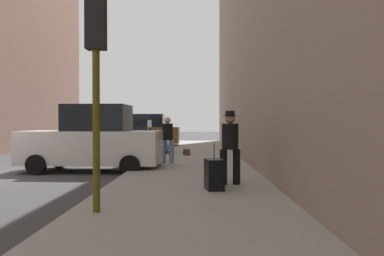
{
  "coord_description": "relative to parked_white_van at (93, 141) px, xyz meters",
  "views": [
    {
      "loc": [
        6.19,
        -11.88,
        1.63
      ],
      "look_at": [
        5.9,
        6.33,
        1.4
      ],
      "focal_mm": 35.0,
      "sensor_mm": 36.0,
      "label": 1
    }
  ],
  "objects": [
    {
      "name": "ground_plane",
      "position": [
        -2.65,
        -0.7,
        -1.03
      ],
      "size": [
        120.0,
        120.0,
        0.0
      ],
      "primitive_type": "plane",
      "color": "#38383A"
    },
    {
      "name": "sidewalk",
      "position": [
        3.35,
        -0.7,
        -0.96
      ],
      "size": [
        4.0,
        40.0,
        0.15
      ],
      "primitive_type": "cube",
      "color": "gray",
      "rests_on": "ground_plane"
    },
    {
      "name": "parked_white_van",
      "position": [
        0.0,
        0.0,
        0.0
      ],
      "size": [
        4.66,
        2.17,
        2.25
      ],
      "color": "silver",
      "rests_on": "ground_plane"
    },
    {
      "name": "parked_blue_sedan",
      "position": [
        0.0,
        6.23,
        -0.18
      ],
      "size": [
        4.2,
        2.07,
        1.79
      ],
      "color": "navy",
      "rests_on": "ground_plane"
    },
    {
      "name": "parked_bronze_suv",
      "position": [
        0.0,
        12.86,
        0.0
      ],
      "size": [
        4.61,
        2.08,
        2.25
      ],
      "color": "brown",
      "rests_on": "ground_plane"
    },
    {
      "name": "fire_hydrant",
      "position": [
        1.8,
        6.99,
        -0.54
      ],
      "size": [
        0.42,
        0.22,
        0.7
      ],
      "color": "red",
      "rests_on": "sidewalk"
    },
    {
      "name": "traffic_light",
      "position": [
        1.85,
        -6.39,
        1.73
      ],
      "size": [
        0.32,
        0.32,
        3.6
      ],
      "color": "#514C0F",
      "rests_on": "sidewalk"
    },
    {
      "name": "pedestrian_with_fedora",
      "position": [
        4.32,
        -3.55,
        0.1
      ],
      "size": [
        0.51,
        0.42,
        1.78
      ],
      "color": "black",
      "rests_on": "sidewalk"
    },
    {
      "name": "pedestrian_in_jeans",
      "position": [
        2.41,
        1.27,
        0.07
      ],
      "size": [
        0.53,
        0.48,
        1.71
      ],
      "color": "#728CB2",
      "rests_on": "sidewalk"
    },
    {
      "name": "rolling_suitcase",
      "position": [
        3.91,
        -4.27,
        -0.54
      ],
      "size": [
        0.45,
        0.61,
        1.04
      ],
      "color": "black",
      "rests_on": "sidewalk"
    },
    {
      "name": "duffel_bag",
      "position": [
        3.01,
        4.76,
        -0.74
      ],
      "size": [
        0.32,
        0.44,
        0.28
      ],
      "color": "#472D19",
      "rests_on": "sidewalk"
    }
  ]
}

